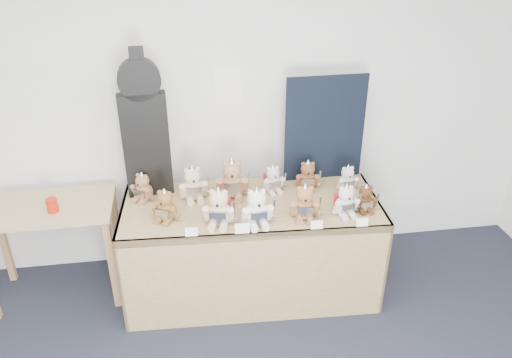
{
  "coord_description": "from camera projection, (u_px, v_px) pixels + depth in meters",
  "views": [
    {
      "loc": [
        -0.02,
        -1.28,
        2.74
      ],
      "look_at": [
        0.45,
        1.83,
        1.07
      ],
      "focal_mm": 35.0,
      "sensor_mm": 36.0,
      "label": 1
    }
  ],
  "objects": [
    {
      "name": "red_cup",
      "position": [
        52.0,
        205.0,
        3.62
      ],
      "size": [
        0.08,
        0.08,
        0.11
      ],
      "primitive_type": "cylinder",
      "color": "#B61F0C",
      "rests_on": "side_table"
    },
    {
      "name": "teddy_back_end",
      "position": [
        347.0,
        179.0,
        3.91
      ],
      "size": [
        0.19,
        0.16,
        0.23
      ],
      "rotation": [
        0.0,
        0.0,
        0.06
      ],
      "color": "silver",
      "rests_on": "display_table"
    },
    {
      "name": "display_table",
      "position": [
        252.0,
        228.0,
        3.78
      ],
      "size": [
        1.99,
        0.91,
        0.81
      ],
      "rotation": [
        0.0,
        0.0,
        -0.05
      ],
      "color": "olive",
      "rests_on": "floor"
    },
    {
      "name": "entry_card_d",
      "position": [
        362.0,
        222.0,
        3.47
      ],
      "size": [
        0.09,
        0.02,
        0.06
      ],
      "primitive_type": "cube",
      "rotation": [
        -0.24,
        0.0,
        -0.05
      ],
      "color": "white",
      "rests_on": "display_table"
    },
    {
      "name": "teddy_back_right",
      "position": [
        308.0,
        176.0,
        3.94
      ],
      "size": [
        0.21,
        0.18,
        0.26
      ],
      "rotation": [
        0.0,
        0.0,
        -0.13
      ],
      "color": "brown",
      "rests_on": "display_table"
    },
    {
      "name": "teddy_back_centre_right",
      "position": [
        273.0,
        180.0,
        3.89
      ],
      "size": [
        0.2,
        0.18,
        0.24
      ],
      "rotation": [
        0.0,
        0.0,
        0.18
      ],
      "color": "beige",
      "rests_on": "display_table"
    },
    {
      "name": "navy_board",
      "position": [
        325.0,
        129.0,
        3.94
      ],
      "size": [
        0.65,
        0.04,
        0.86
      ],
      "primitive_type": "cube",
      "rotation": [
        0.0,
        0.0,
        0.03
      ],
      "color": "black",
      "rests_on": "display_table"
    },
    {
      "name": "teddy_back_centre_left",
      "position": [
        232.0,
        180.0,
        3.81
      ],
      "size": [
        0.28,
        0.24,
        0.34
      ],
      "rotation": [
        0.0,
        0.0,
        -0.1
      ],
      "color": "#A37651",
      "rests_on": "display_table"
    },
    {
      "name": "teddy_front_far_left",
      "position": [
        165.0,
        207.0,
        3.52
      ],
      "size": [
        0.21,
        0.21,
        0.26
      ],
      "rotation": [
        0.0,
        0.0,
        -0.41
      ],
      "color": "brown",
      "rests_on": "display_table"
    },
    {
      "name": "teddy_front_end",
      "position": [
        365.0,
        199.0,
        3.64
      ],
      "size": [
        0.19,
        0.15,
        0.23
      ],
      "rotation": [
        0.0,
        0.0,
        -0.03
      ],
      "color": "#4D2D1A",
      "rests_on": "display_table"
    },
    {
      "name": "teddy_front_far_right",
      "position": [
        346.0,
        201.0,
        3.59
      ],
      "size": [
        0.22,
        0.19,
        0.26
      ],
      "rotation": [
        0.0,
        0.0,
        0.11
      ],
      "color": "silver",
      "rests_on": "display_table"
    },
    {
      "name": "teddy_front_centre",
      "position": [
        257.0,
        209.0,
        3.46
      ],
      "size": [
        0.25,
        0.21,
        0.31
      ],
      "rotation": [
        0.0,
        0.0,
        0.07
      ],
      "color": "white",
      "rests_on": "display_table"
    },
    {
      "name": "guitar_case",
      "position": [
        144.0,
        127.0,
        3.66
      ],
      "size": [
        0.35,
        0.13,
        1.13
      ],
      "rotation": [
        0.0,
        0.0,
        0.09
      ],
      "color": "black",
      "rests_on": "display_table"
    },
    {
      "name": "teddy_back_left",
      "position": [
        193.0,
        185.0,
        3.78
      ],
      "size": [
        0.25,
        0.21,
        0.3
      ],
      "rotation": [
        0.0,
        0.0,
        0.11
      ],
      "color": "beige",
      "rests_on": "display_table"
    },
    {
      "name": "teddy_front_right",
      "position": [
        305.0,
        204.0,
        3.54
      ],
      "size": [
        0.24,
        0.21,
        0.29
      ],
      "rotation": [
        0.0,
        0.0,
        -0.15
      ],
      "color": "#99643A",
      "rests_on": "display_table"
    },
    {
      "name": "teddy_back_far_left",
      "position": [
        143.0,
        188.0,
        3.78
      ],
      "size": [
        0.2,
        0.2,
        0.25
      ],
      "rotation": [
        0.0,
        0.0,
        -0.57
      ],
      "color": "#986947",
      "rests_on": "display_table"
    },
    {
      "name": "room_shell",
      "position": [
        228.0,
        86.0,
        3.89
      ],
      "size": [
        6.0,
        6.0,
        6.0
      ],
      "color": "white",
      "rests_on": "floor"
    },
    {
      "name": "side_table",
      "position": [
        48.0,
        220.0,
        3.78
      ],
      "size": [
        0.99,
        0.56,
        0.82
      ],
      "rotation": [
        0.0,
        0.0,
        0.01
      ],
      "color": "tan",
      "rests_on": "floor"
    },
    {
      "name": "teddy_front_left",
      "position": [
        219.0,
        208.0,
        3.47
      ],
      "size": [
        0.25,
        0.23,
        0.31
      ],
      "rotation": [
        0.0,
        0.0,
        -0.23
      ],
      "color": "beige",
      "rests_on": "display_table"
    },
    {
      "name": "entry_card_a",
      "position": [
        191.0,
        232.0,
        3.37
      ],
      "size": [
        0.09,
        0.02,
        0.06
      ],
      "primitive_type": "cube",
      "rotation": [
        -0.24,
        0.0,
        -0.05
      ],
      "color": "white",
      "rests_on": "display_table"
    },
    {
      "name": "entry_card_b",
      "position": [
        242.0,
        228.0,
        3.4
      ],
      "size": [
        0.1,
        0.03,
        0.07
      ],
      "primitive_type": "cube",
      "rotation": [
        -0.24,
        0.0,
        -0.05
      ],
      "color": "white",
      "rests_on": "display_table"
    },
    {
      "name": "entry_card_c",
      "position": [
        317.0,
        225.0,
        3.45
      ],
      "size": [
        0.09,
        0.02,
        0.06
      ],
      "primitive_type": "cube",
      "rotation": [
        -0.24,
        0.0,
        -0.05
      ],
      "color": "white",
      "rests_on": "display_table"
    }
  ]
}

